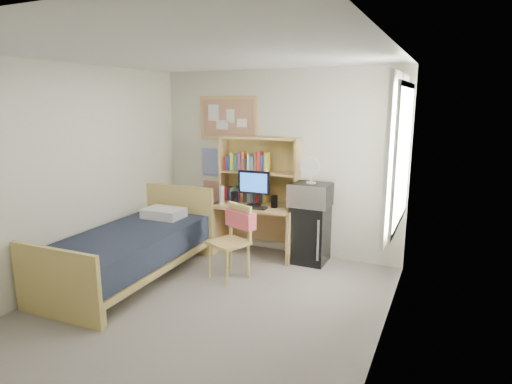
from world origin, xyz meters
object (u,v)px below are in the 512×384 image
at_px(speaker_right, 274,202).
at_px(bed, 130,256).
at_px(desk, 256,230).
at_px(desk_fan, 311,171).
at_px(desk_chair, 228,242).
at_px(mini_fridge, 310,234).
at_px(microwave, 311,195).
at_px(bulletin_board, 228,118).
at_px(speaker_left, 234,198).
at_px(monitor, 254,189).

bearing_deg(speaker_right, bed, -136.70).
distance_m(desk, desk_fan, 1.20).
height_order(desk_chair, mini_fridge, desk_chair).
xyz_separation_m(desk, desk_fan, (0.79, 0.03, 0.89)).
xyz_separation_m(desk_chair, speaker_right, (0.25, 0.86, 0.36)).
xyz_separation_m(bed, microwave, (1.83, 1.49, 0.65)).
bearing_deg(speaker_right, bulletin_board, 155.82).
bearing_deg(speaker_left, desk_fan, 2.55).
bearing_deg(mini_fridge, speaker_left, -173.21).
distance_m(bed, desk_fan, 2.55).
distance_m(desk_chair, monitor, 0.99).
height_order(desk_chair, desk_fan, desk_fan).
bearing_deg(speaker_right, speaker_left, 180.00).
relative_size(desk, speaker_left, 6.46).
bearing_deg(desk_chair, microwave, 73.18).
bearing_deg(desk_chair, monitor, 114.87).
relative_size(bulletin_board, desk_fan, 2.94).
bearing_deg(desk_chair, mini_fridge, 73.77).
bearing_deg(speaker_right, microwave, 5.64).
height_order(bulletin_board, monitor, bulletin_board).
bearing_deg(bulletin_board, microwave, -10.86).
distance_m(bed, speaker_left, 1.65).
xyz_separation_m(speaker_left, speaker_right, (0.60, 0.03, -0.00)).
height_order(monitor, microwave, monitor).
relative_size(desk, mini_fridge, 1.47).
xyz_separation_m(desk_chair, mini_fridge, (0.74, 0.95, -0.07)).
bearing_deg(desk_chair, desk_fan, 73.18).
bearing_deg(desk_chair, desk, 114.87).
relative_size(desk, speaker_right, 6.80).
bearing_deg(monitor, microwave, 3.52).
xyz_separation_m(desk, monitor, (0.00, -0.06, 0.61)).
xyz_separation_m(bed, desk_fan, (1.83, 1.49, 0.96)).
bearing_deg(desk_fan, microwave, 0.00).
distance_m(desk, speaker_left, 0.55).
distance_m(monitor, speaker_right, 0.34).
height_order(desk, bed, desk).
height_order(mini_fridge, bed, mini_fridge).
xyz_separation_m(monitor, speaker_left, (-0.30, -0.02, -0.15)).
bearing_deg(speaker_left, microwave, 2.55).
relative_size(desk, microwave, 2.23).
bearing_deg(desk_fan, monitor, -173.29).
xyz_separation_m(desk, bed, (-1.04, -1.45, -0.07)).
height_order(desk_chair, bed, desk_chair).
distance_m(speaker_left, desk_fan, 1.18).
distance_m(desk_chair, speaker_left, 0.96).
bearing_deg(speaker_right, monitor, 180.00).
distance_m(mini_fridge, desk_fan, 0.86).
bearing_deg(microwave, speaker_right, -171.17).
bearing_deg(monitor, mini_fridge, 4.94).
distance_m(bulletin_board, speaker_left, 1.19).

